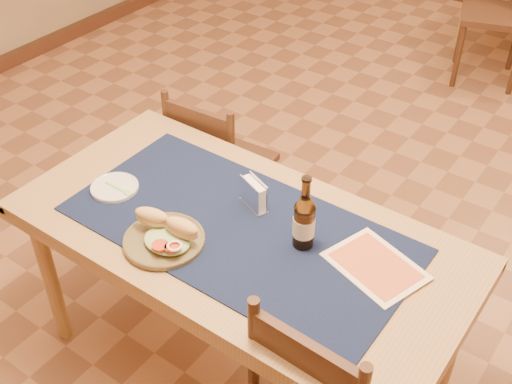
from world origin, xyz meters
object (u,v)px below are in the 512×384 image
Objects in this scene: main_table at (239,247)px; chair_main_far at (219,165)px; sandwich_plate at (165,236)px; beer_bottle at (304,221)px; napkin_holder at (254,194)px.

chair_main_far is (-0.56, 0.58, -0.22)m from main_table.
main_table is at bearing 52.35° from sandwich_plate.
beer_bottle reaches higher than sandwich_plate.
beer_bottle is 2.09× the size of napkin_holder.
chair_main_far is 6.46× the size of napkin_holder.
main_table is 0.19m from napkin_holder.
main_table is 12.08× the size of napkin_holder.
chair_main_far is at bearing 134.14° from main_table.
main_table is 0.84m from chair_main_far.
sandwich_plate is at bearing -110.70° from napkin_holder.
beer_bottle is 0.26m from napkin_holder.
beer_bottle reaches higher than napkin_holder.
sandwich_plate is 2.08× the size of napkin_holder.
napkin_holder is (-0.25, 0.07, -0.05)m from beer_bottle.
napkin_holder reaches higher than main_table.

